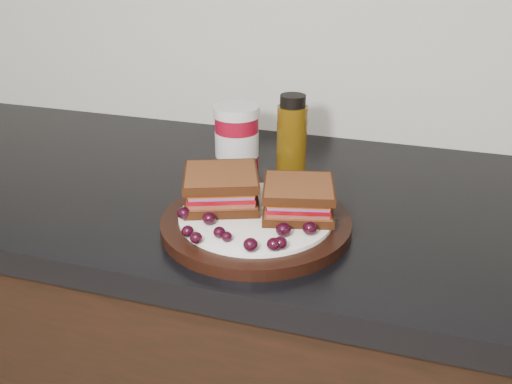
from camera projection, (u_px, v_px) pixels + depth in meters
base_cabinets at (184, 380)px, 1.21m from camera, size 3.96×0.58×0.86m
countertop at (171, 188)px, 1.02m from camera, size 3.98×0.60×0.04m
plate at (256, 223)px, 0.84m from camera, size 0.28×0.28×0.02m
sandwich_left at (221, 188)px, 0.86m from camera, size 0.14×0.14×0.05m
sandwich_right at (298, 199)px, 0.83m from camera, size 0.12×0.12×0.05m
grape_0 at (184, 213)px, 0.82m from camera, size 0.02×0.02×0.02m
grape_1 at (209, 218)px, 0.80m from camera, size 0.02×0.02×0.02m
grape_2 at (188, 231)px, 0.77m from camera, size 0.02×0.02×0.02m
grape_3 at (196, 238)px, 0.75m from camera, size 0.02×0.02×0.02m
grape_4 at (219, 232)px, 0.77m from camera, size 0.02×0.02×0.02m
grape_5 at (227, 237)px, 0.76m from camera, size 0.02×0.02×0.01m
grape_6 at (251, 245)px, 0.74m from camera, size 0.02×0.02×0.02m
grape_7 at (274, 244)px, 0.74m from camera, size 0.02×0.02×0.02m
grape_8 at (280, 243)px, 0.74m from camera, size 0.02×0.02×0.02m
grape_9 at (283, 229)px, 0.77m from camera, size 0.02×0.02×0.02m
grape_10 at (310, 228)px, 0.77m from camera, size 0.02×0.02×0.02m
grape_11 at (307, 220)px, 0.80m from camera, size 0.02×0.02×0.02m
grape_12 at (308, 219)px, 0.80m from camera, size 0.02×0.02×0.01m
grape_13 at (320, 209)px, 0.83m from camera, size 0.02×0.02×0.02m
grape_14 at (301, 200)px, 0.86m from camera, size 0.02×0.02×0.01m
grape_15 at (237, 196)px, 0.87m from camera, size 0.02×0.02×0.02m
grape_16 at (223, 194)px, 0.88m from camera, size 0.02×0.02×0.02m
grape_17 at (214, 197)px, 0.86m from camera, size 0.02×0.02×0.02m
grape_18 at (199, 202)px, 0.85m from camera, size 0.02×0.02×0.02m
grape_19 at (197, 204)px, 0.84m from camera, size 0.02×0.02×0.02m
grape_20 at (236, 200)px, 0.86m from camera, size 0.02×0.02×0.02m
grape_21 at (225, 200)px, 0.86m from camera, size 0.02×0.02×0.01m
grape_22 at (212, 207)px, 0.84m from camera, size 0.01×0.01×0.01m
condiment_jar at (237, 139)px, 1.02m from camera, size 0.11×0.11×0.12m
oil_bottle at (292, 136)px, 0.99m from camera, size 0.07×0.07×0.15m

